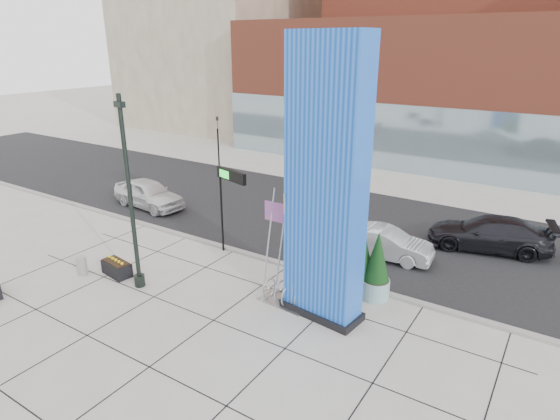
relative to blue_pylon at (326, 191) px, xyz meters
The scene contains 18 objects.
ground 6.33m from the blue_pylon, 159.61° to the right, with size 160.00×160.00×0.00m, color #9E9991.
street_asphalt 10.50m from the blue_pylon, 115.17° to the left, with size 80.00×12.00×0.02m, color black.
curb_edge 6.61m from the blue_pylon, 147.86° to the left, with size 80.00×0.30×0.12m, color gray.
tower_podium 25.70m from the blue_pylon, 96.71° to the left, with size 34.00×10.00×11.00m, color #9F432E.
tower_glass_front 21.04m from the blue_pylon, 98.24° to the left, with size 34.00×0.60×5.00m, color #8CA5B2.
blue_pylon is the anchor object (origin of this frame).
lamp_post 7.62m from the blue_pylon, 163.13° to the right, with size 0.51×0.42×7.62m.
public_art_sculpture 3.81m from the blue_pylon, behind, with size 2.04×1.13×4.48m.
concrete_bollard 11.21m from the blue_pylon, 164.44° to the right, with size 0.41×0.41×0.79m, color gray.
overhead_street_sign 6.32m from the blue_pylon, 158.17° to the left, with size 1.90×0.70×4.10m.
round_planter_east 4.04m from the blue_pylon, 74.15° to the left, with size 1.09×1.09×2.71m.
round_planter_mid 4.16m from the blue_pylon, 60.41° to the left, with size 1.10×1.10×2.74m.
round_planter_west 3.65m from the blue_pylon, 122.59° to the left, with size 0.89×0.89×2.22m.
box_planter_north 9.92m from the blue_pylon, 166.84° to the right, with size 1.45×0.88×0.75m.
car_white_west 15.34m from the blue_pylon, 161.44° to the left, with size 1.95×4.84×1.65m, color silver.
car_silver_mid 6.94m from the blue_pylon, 87.72° to the left, with size 1.48×4.25×1.40m, color #B6BABF.
car_dark_east 10.75m from the blue_pylon, 66.35° to the left, with size 2.24×5.52×1.60m, color black.
traffic_signal 21.08m from the blue_pylon, 139.82° to the left, with size 0.15×0.18×4.10m.
Camera 1 is at (10.69, -11.73, 9.34)m, focal length 30.00 mm.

